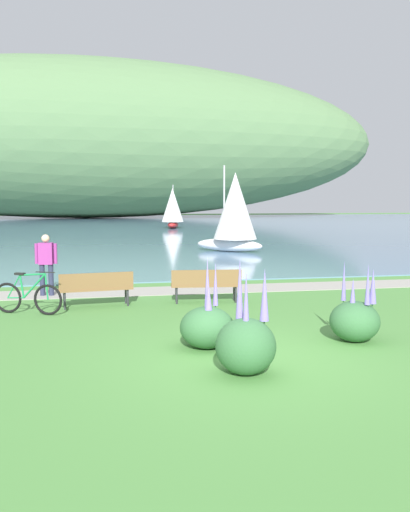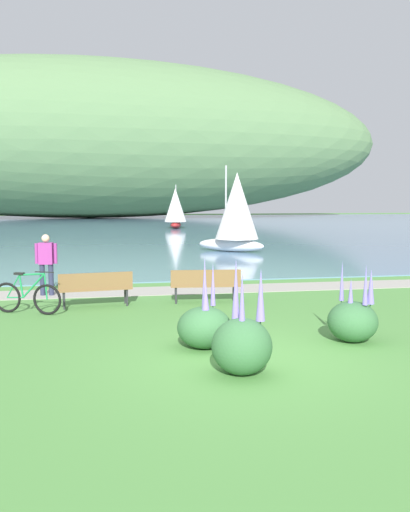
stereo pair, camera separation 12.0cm
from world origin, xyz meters
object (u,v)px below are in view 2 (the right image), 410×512
object	(u,v)px
park_bench_near_camera	(205,283)
sailboat_mid_bay	(175,208)
park_bench_further_along	(96,286)
person_at_shoreline	(46,261)
bicycle_leaning_near_bench	(27,297)
sailboat_nearest_to_shore	(236,211)

from	to	relation	value
park_bench_near_camera	sailboat_mid_bay	size ratio (longest dim) A/B	0.44
park_bench_further_along	person_at_shoreline	size ratio (longest dim) A/B	1.08
park_bench_further_along	bicycle_leaning_near_bench	world-z (taller)	bicycle_leaning_near_bench
sailboat_nearest_to_shore	sailboat_mid_bay	world-z (taller)	sailboat_nearest_to_shore
park_bench_near_camera	sailboat_nearest_to_shore	xyz separation A→B (m)	(3.95, 13.05, 1.59)
bicycle_leaning_near_bench	park_bench_further_along	bearing A→B (deg)	18.55
sailboat_nearest_to_shore	park_bench_near_camera	bearing A→B (deg)	-106.82
person_at_shoreline	sailboat_nearest_to_shore	size ratio (longest dim) A/B	0.39
park_bench_further_along	park_bench_near_camera	bearing A→B (deg)	1.38
park_bench_near_camera	bicycle_leaning_near_bench	distance (m)	4.38
bicycle_leaning_near_bench	person_at_shoreline	size ratio (longest dim) A/B	0.96
bicycle_leaning_near_bench	person_at_shoreline	bearing A→B (deg)	85.75
person_at_shoreline	sailboat_mid_bay	bearing A→B (deg)	77.27
bicycle_leaning_near_bench	sailboat_mid_bay	bearing A→B (deg)	77.80
sailboat_nearest_to_shore	bicycle_leaning_near_bench	bearing A→B (deg)	-121.28
park_bench_near_camera	park_bench_further_along	bearing A→B (deg)	-178.62
park_bench_near_camera	sailboat_mid_bay	xyz separation A→B (m)	(3.78, 36.98, 1.47)
park_bench_near_camera	bicycle_leaning_near_bench	bearing A→B (deg)	-172.27
person_at_shoreline	sailboat_mid_bay	world-z (taller)	sailboat_mid_bay
bicycle_leaning_near_bench	sailboat_nearest_to_shore	world-z (taller)	sailboat_nearest_to_shore
park_bench_near_camera	person_at_shoreline	size ratio (longest dim) A/B	1.07
sailboat_mid_bay	bicycle_leaning_near_bench	bearing A→B (deg)	-102.20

